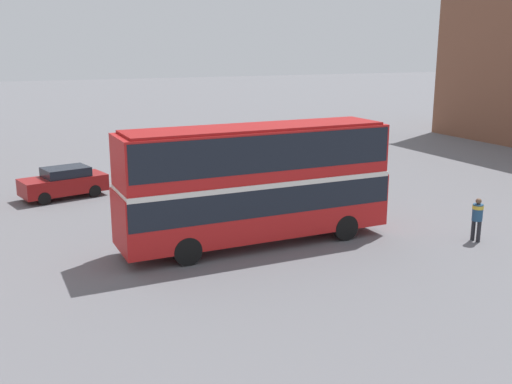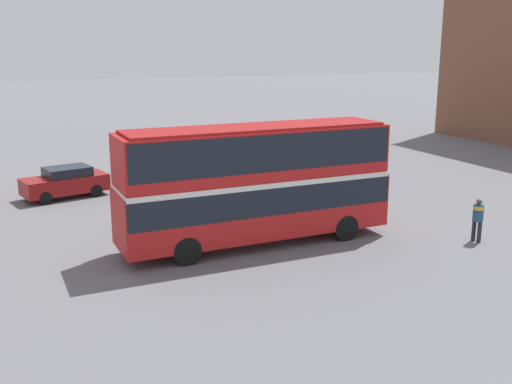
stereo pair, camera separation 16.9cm
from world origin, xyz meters
The scene contains 5 objects.
ground_plane centered at (0.00, 0.00, 0.00)m, with size 240.00×240.00×0.00m, color slate.
double_decker_bus centered at (-1.17, -0.91, 2.66)m, with size 10.70×2.64×4.64m.
pedestrian_foreground centered at (6.91, -4.23, 1.07)m, with size 0.49×0.49×1.75m.
parked_car_kerb_near centered at (5.10, 9.10, 0.80)m, with size 4.82×2.58×1.58m.
parked_car_kerb_far centered at (-7.06, 9.81, 0.80)m, with size 4.46×2.68×1.56m.
Camera 1 is at (-10.40, -21.27, 7.58)m, focal length 42.00 mm.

